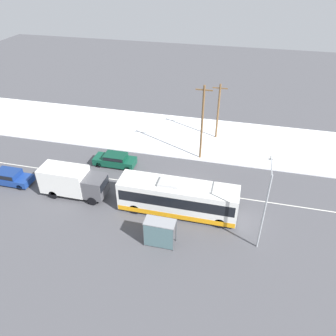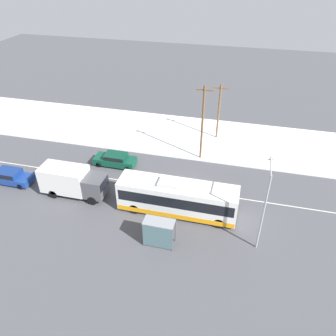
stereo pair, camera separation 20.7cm
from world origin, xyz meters
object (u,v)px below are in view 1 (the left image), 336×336
(pedestrian_at_stop, at_px, (160,224))
(bus_shelter, at_px, (159,231))
(city_bus, at_px, (178,198))
(streetlamp, at_px, (266,198))
(sedan_car, at_px, (115,159))
(utility_pole_snowlot, at_px, (218,111))
(box_truck, at_px, (72,181))
(parked_car_near_truck, at_px, (9,177))
(utility_pole_roadside, at_px, (202,123))

(pedestrian_at_stop, distance_m, bus_shelter, 1.61)
(city_bus, bearing_deg, streetlamp, -15.53)
(city_bus, distance_m, sedan_car, 10.32)
(utility_pole_snowlot, bearing_deg, city_bus, -96.57)
(pedestrian_at_stop, bearing_deg, box_truck, 162.30)
(sedan_car, bearing_deg, streetlamp, 153.02)
(pedestrian_at_stop, height_order, bus_shelter, bus_shelter)
(streetlamp, height_order, utility_pole_snowlot, streetlamp)
(box_truck, height_order, sedan_car, box_truck)
(city_bus, bearing_deg, sedan_car, 144.71)
(box_truck, relative_size, streetlamp, 0.89)
(parked_car_near_truck, height_order, utility_pole_snowlot, utility_pole_snowlot)
(sedan_car, height_order, streetlamp, streetlamp)
(sedan_car, bearing_deg, parked_car_near_truck, 31.38)
(pedestrian_at_stop, relative_size, bus_shelter, 0.66)
(city_bus, distance_m, utility_pole_snowlot, 15.33)
(utility_pole_snowlot, bearing_deg, parked_car_near_truck, -142.69)
(utility_pole_snowlot, bearing_deg, utility_pole_roadside, -102.50)
(bus_shelter, bearing_deg, parked_car_near_truck, 164.72)
(pedestrian_at_stop, relative_size, streetlamp, 0.23)
(box_truck, bearing_deg, utility_pole_snowlot, 51.02)
(bus_shelter, bearing_deg, city_bus, 83.02)
(box_truck, bearing_deg, utility_pole_roadside, 41.33)
(pedestrian_at_stop, distance_m, streetlamp, 8.88)
(sedan_car, relative_size, utility_pole_roadside, 0.53)
(box_truck, distance_m, utility_pole_snowlot, 19.43)
(parked_car_near_truck, bearing_deg, box_truck, -1.50)
(streetlamp, xyz_separation_m, utility_pole_snowlot, (-5.48, 17.09, -0.87))
(box_truck, distance_m, utility_pole_roadside, 14.89)
(utility_pole_roadside, bearing_deg, bus_shelter, -94.40)
(sedan_car, height_order, utility_pole_roadside, utility_pole_roadside)
(parked_car_near_truck, xyz_separation_m, bus_shelter, (17.18, -4.69, 0.87))
(box_truck, height_order, parked_car_near_truck, box_truck)
(streetlamp, bearing_deg, city_bus, 164.47)
(streetlamp, bearing_deg, utility_pole_roadside, 119.65)
(parked_car_near_truck, height_order, pedestrian_at_stop, pedestrian_at_stop)
(sedan_car, xyz_separation_m, bus_shelter, (7.86, -10.38, 0.88))
(streetlamp, bearing_deg, parked_car_near_truck, 174.81)
(streetlamp, xyz_separation_m, utility_pole_roadside, (-6.67, 11.71, -0.05))
(city_bus, height_order, streetlamp, streetlamp)
(utility_pole_roadside, bearing_deg, streetlamp, -60.35)
(utility_pole_roadside, relative_size, utility_pole_snowlot, 1.23)
(sedan_car, bearing_deg, pedestrian_at_stop, 130.23)
(box_truck, bearing_deg, bus_shelter, -24.51)
(city_bus, height_order, box_truck, city_bus)
(sedan_car, bearing_deg, utility_pole_roadside, -157.18)
(sedan_car, distance_m, utility_pole_snowlot, 13.96)
(parked_car_near_truck, relative_size, streetlamp, 0.64)
(city_bus, xyz_separation_m, sedan_car, (-8.40, 5.94, -0.82))
(city_bus, xyz_separation_m, bus_shelter, (-0.54, -4.43, 0.05))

